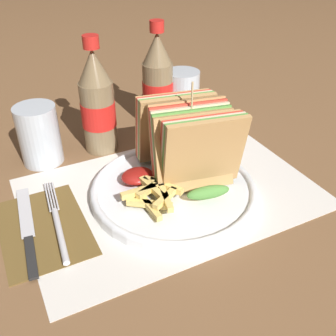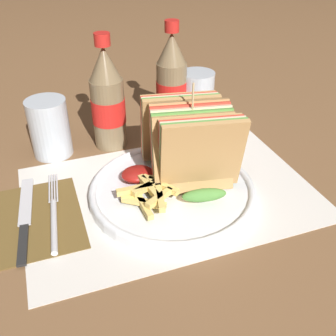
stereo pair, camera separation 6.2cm
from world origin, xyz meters
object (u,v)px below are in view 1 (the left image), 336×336
(plate_main, at_px, (174,190))
(coke_bottle_far, at_px, (158,83))
(fork, at_px, (58,226))
(glass_near, at_px, (182,99))
(club_sandwich, at_px, (188,142))
(coke_bottle_near, at_px, (98,104))
(glass_far, at_px, (39,135))
(knife, at_px, (27,229))

(plate_main, xyz_separation_m, coke_bottle_far, (0.08, 0.23, 0.08))
(fork, xyz_separation_m, glass_near, (0.32, 0.23, 0.04))
(coke_bottle_far, height_order, glass_near, coke_bottle_far)
(fork, bearing_deg, glass_near, 41.09)
(club_sandwich, relative_size, fork, 1.00)
(coke_bottle_far, bearing_deg, coke_bottle_near, -163.22)
(glass_near, bearing_deg, fork, -144.37)
(plate_main, distance_m, coke_bottle_near, 0.21)
(fork, height_order, glass_near, glass_near)
(club_sandwich, relative_size, glass_far, 1.75)
(fork, distance_m, knife, 0.04)
(coke_bottle_far, distance_m, glass_far, 0.25)
(coke_bottle_near, bearing_deg, knife, -133.86)
(coke_bottle_far, bearing_deg, glass_far, -171.32)
(fork, bearing_deg, club_sandwich, 10.94)
(knife, distance_m, coke_bottle_far, 0.39)
(club_sandwich, distance_m, coke_bottle_far, 0.22)
(club_sandwich, bearing_deg, fork, -174.52)
(plate_main, bearing_deg, knife, 176.00)
(coke_bottle_near, xyz_separation_m, glass_far, (-0.11, 0.00, -0.04))
(plate_main, xyz_separation_m, glass_far, (-0.16, 0.20, 0.04))
(plate_main, height_order, coke_bottle_near, coke_bottle_near)
(plate_main, bearing_deg, glass_far, 129.70)
(coke_bottle_near, xyz_separation_m, glass_near, (0.19, 0.04, -0.04))
(coke_bottle_near, relative_size, coke_bottle_far, 1.00)
(knife, distance_m, glass_near, 0.42)
(glass_far, bearing_deg, coke_bottle_near, -2.14)
(knife, bearing_deg, glass_near, 36.22)
(coke_bottle_near, height_order, glass_near, coke_bottle_near)
(coke_bottle_far, relative_size, glass_far, 1.99)
(knife, height_order, glass_near, glass_near)
(knife, bearing_deg, plate_main, 1.46)
(knife, bearing_deg, fork, -15.70)
(club_sandwich, xyz_separation_m, coke_bottle_near, (-0.09, 0.17, 0.01))
(knife, distance_m, coke_bottle_near, 0.26)
(club_sandwich, height_order, coke_bottle_near, coke_bottle_near)
(plate_main, bearing_deg, coke_bottle_far, 70.15)
(coke_bottle_near, height_order, coke_bottle_far, same)
(knife, distance_m, glass_far, 0.20)
(glass_near, distance_m, glass_far, 0.30)
(coke_bottle_near, bearing_deg, coke_bottle_far, 16.78)
(glass_near, bearing_deg, club_sandwich, -116.08)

